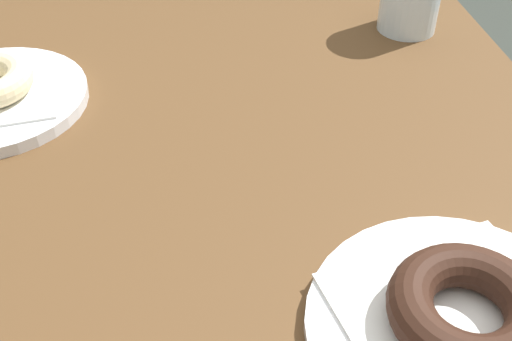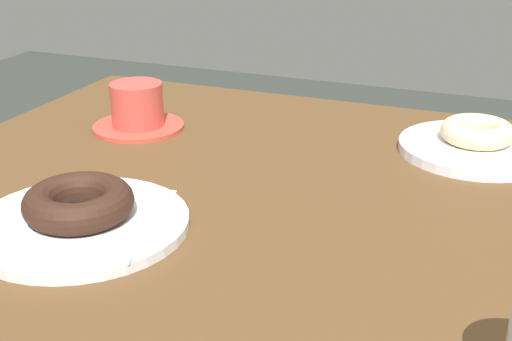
% 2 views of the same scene
% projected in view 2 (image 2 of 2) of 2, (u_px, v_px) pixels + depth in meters
% --- Properties ---
extents(table, '(1.22, 0.76, 0.71)m').
position_uv_depth(table, '(387.00, 274.00, 0.80)').
color(table, '#54381E').
rests_on(table, ground_plane).
extents(plate_chocolate_ring, '(0.23, 0.23, 0.01)m').
position_uv_depth(plate_chocolate_ring, '(81.00, 224.00, 0.73)').
color(plate_chocolate_ring, white).
rests_on(plate_chocolate_ring, table).
extents(napkin_chocolate_ring, '(0.19, 0.19, 0.00)m').
position_uv_depth(napkin_chocolate_ring, '(80.00, 218.00, 0.72)').
color(napkin_chocolate_ring, white).
rests_on(napkin_chocolate_ring, plate_chocolate_ring).
extents(donut_chocolate_ring, '(0.11, 0.11, 0.03)m').
position_uv_depth(donut_chocolate_ring, '(79.00, 202.00, 0.72)').
color(donut_chocolate_ring, '#311B12').
rests_on(donut_chocolate_ring, napkin_chocolate_ring).
extents(plate_sugar_ring, '(0.20, 0.20, 0.01)m').
position_uv_depth(plate_sugar_ring, '(475.00, 148.00, 0.93)').
color(plate_sugar_ring, silver).
rests_on(plate_sugar_ring, table).
extents(napkin_sugar_ring, '(0.15, 0.15, 0.00)m').
position_uv_depth(napkin_sugar_ring, '(476.00, 143.00, 0.92)').
color(napkin_sugar_ring, white).
rests_on(napkin_sugar_ring, plate_sugar_ring).
extents(donut_sugar_ring, '(0.10, 0.10, 0.03)m').
position_uv_depth(donut_sugar_ring, '(477.00, 132.00, 0.92)').
color(donut_sugar_ring, beige).
rests_on(donut_sugar_ring, napkin_sugar_ring).
extents(coffee_cup, '(0.13, 0.13, 0.07)m').
position_uv_depth(coffee_cup, '(137.00, 109.00, 1.01)').
color(coffee_cup, '#D34537').
rests_on(coffee_cup, table).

